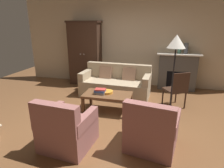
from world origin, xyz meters
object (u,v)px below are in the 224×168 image
at_px(couch, 116,84).
at_px(coffee_table, 108,96).
at_px(side_chair_wooden, 177,88).
at_px(floor_lamp, 176,47).
at_px(fireplace, 177,71).
at_px(book_stack, 100,91).
at_px(armoire, 85,53).
at_px(armchair_near_right, 151,131).
at_px(armchair_near_left, 66,130).
at_px(mantel_vase_slate, 186,48).
at_px(mantel_vase_jade, 180,49).
at_px(fruit_bowl, 107,92).

bearing_deg(couch, coffee_table, -87.37).
distance_m(side_chair_wooden, floor_lamp, 1.15).
relative_size(fireplace, book_stack, 4.82).
height_order(armoire, armchair_near_right, armoire).
distance_m(fireplace, coffee_table, 2.62).
xyz_separation_m(armchair_near_left, floor_lamp, (1.69, 1.52, 1.21)).
relative_size(mantel_vase_slate, floor_lamp, 0.18).
bearing_deg(mantel_vase_jade, armchair_near_left, -119.22).
height_order(couch, mantel_vase_slate, mantel_vase_slate).
xyz_separation_m(coffee_table, floor_lamp, (1.40, 0.02, 1.16)).
height_order(fruit_bowl, mantel_vase_jade, mantel_vase_jade).
bearing_deg(floor_lamp, armchair_near_right, -105.90).
bearing_deg(fireplace, book_stack, -131.65).
height_order(couch, coffee_table, couch).
bearing_deg(coffee_table, mantel_vase_jade, 50.22).
relative_size(mantel_vase_jade, armchair_near_right, 0.31).
bearing_deg(armchair_near_left, coffee_table, 79.06).
relative_size(coffee_table, armchair_near_left, 1.25).
bearing_deg(side_chair_wooden, mantel_vase_jade, 85.75).
relative_size(fruit_bowl, armchair_near_right, 0.32).
distance_m(coffee_table, armchair_near_left, 1.52).
bearing_deg(side_chair_wooden, couch, 162.05).
distance_m(fireplace, armchair_near_left, 4.02).
relative_size(couch, armchair_near_right, 2.19).
xyz_separation_m(fireplace, armchair_near_right, (-0.61, -3.20, -0.25)).
bearing_deg(fireplace, mantel_vase_slate, -5.69).
bearing_deg(book_stack, mantel_vase_jade, 48.10).
distance_m(couch, side_chair_wooden, 1.70).
bearing_deg(armoire, fruit_bowl, -56.41).
bearing_deg(mantel_vase_jade, fireplace, 90.00).
height_order(coffee_table, armchair_near_left, armchair_near_left).
xyz_separation_m(armoire, couch, (1.24, -0.87, -0.71)).
xyz_separation_m(fruit_bowl, book_stack, (-0.13, -0.09, 0.03)).
relative_size(fireplace, floor_lamp, 0.72).
relative_size(mantel_vase_slate, armchair_near_left, 0.35).
bearing_deg(armchair_near_right, side_chair_wooden, 73.78).
xyz_separation_m(armchair_near_left, armchair_near_right, (1.34, 0.31, 0.00)).
bearing_deg(side_chair_wooden, coffee_table, -160.68).
height_order(mantel_vase_jade, side_chair_wooden, mantel_vase_jade).
bearing_deg(book_stack, armoire, 119.54).
bearing_deg(coffee_table, couch, 92.63).
height_order(side_chair_wooden, floor_lamp, floor_lamp).
relative_size(armoire, book_stack, 7.86).
bearing_deg(book_stack, floor_lamp, 2.34).
xyz_separation_m(armchair_near_left, side_chair_wooden, (1.84, 2.04, 0.20)).
xyz_separation_m(armoire, armchair_near_right, (2.34, -3.13, -0.71)).
relative_size(armoire, fruit_bowl, 7.26).
distance_m(fruit_bowl, side_chair_wooden, 1.66).
relative_size(fireplace, coffee_table, 1.15).
xyz_separation_m(side_chair_wooden, floor_lamp, (-0.16, -0.52, 1.01)).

